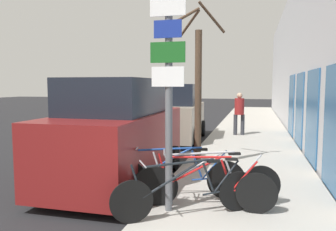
% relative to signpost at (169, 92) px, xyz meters
% --- Properties ---
extents(ground_plane, '(80.00, 80.00, 0.00)m').
position_rel_signpost_xyz_m(ground_plane, '(-1.45, 7.36, -2.09)').
color(ground_plane, black).
extents(sidewalk_curb, '(3.20, 32.00, 0.15)m').
position_rel_signpost_xyz_m(sidewalk_curb, '(1.15, 10.16, -2.02)').
color(sidewalk_curb, '#ADA89E').
rests_on(sidewalk_curb, ground).
extents(building_facade, '(0.23, 32.00, 6.50)m').
position_rel_signpost_xyz_m(building_facade, '(2.90, 10.06, 1.13)').
color(building_facade, '#BCBCC1').
rests_on(building_facade, ground).
extents(signpost, '(0.56, 0.14, 3.51)m').
position_rel_signpost_xyz_m(signpost, '(0.00, 0.00, 0.00)').
color(signpost, '#595B60').
rests_on(signpost, sidewalk_curb).
extents(bicycle_0, '(2.08, 1.26, 0.90)m').
position_rel_signpost_xyz_m(bicycle_0, '(0.34, -0.17, -1.55)').
color(bicycle_0, black).
rests_on(bicycle_0, sidewalk_curb).
extents(bicycle_1, '(2.27, 0.44, 0.91)m').
position_rel_signpost_xyz_m(bicycle_1, '(0.58, 0.22, -1.55)').
color(bicycle_1, black).
rests_on(bicycle_1, sidewalk_curb).
extents(bicycle_2, '(2.43, 0.77, 0.95)m').
position_rel_signpost_xyz_m(bicycle_2, '(0.57, 0.39, -1.54)').
color(bicycle_2, black).
rests_on(bicycle_2, sidewalk_curb).
extents(bicycle_3, '(2.40, 0.69, 0.96)m').
position_rel_signpost_xyz_m(bicycle_3, '(0.00, 0.59, -1.54)').
color(bicycle_3, black).
rests_on(bicycle_3, sidewalk_curb).
extents(parked_car_0, '(2.13, 4.38, 2.34)m').
position_rel_signpost_xyz_m(parked_car_0, '(-1.63, 1.66, -1.02)').
color(parked_car_0, maroon).
rests_on(parked_car_0, ground).
extents(parked_car_1, '(2.11, 4.32, 2.23)m').
position_rel_signpost_xyz_m(parked_car_1, '(-1.62, 7.45, -1.07)').
color(parked_car_1, gray).
rests_on(parked_car_1, ground).
extents(pedestrian_near, '(0.44, 0.38, 1.73)m').
position_rel_signpost_xyz_m(pedestrian_near, '(0.71, 8.63, -0.94)').
color(pedestrian_near, '#333338').
rests_on(pedestrian_near, sidewalk_curb).
extents(street_tree, '(1.27, 1.36, 4.06)m').
position_rel_signpost_xyz_m(street_tree, '(-0.04, 2.96, -0.01)').
color(street_tree, '#4C3828').
rests_on(street_tree, sidewalk_curb).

